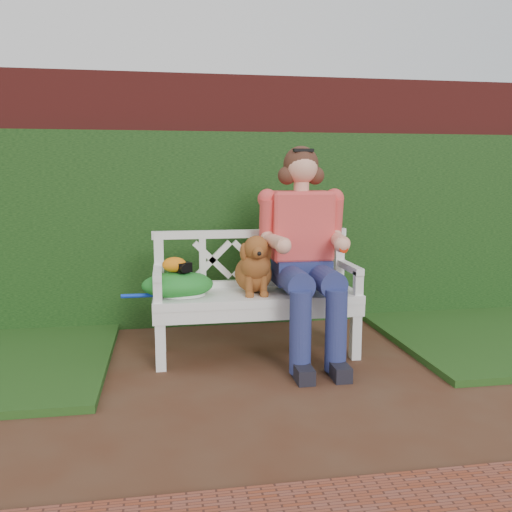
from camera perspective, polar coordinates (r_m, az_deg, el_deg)
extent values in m
plane|color=#492415|center=(3.45, 2.71, -14.29)|extent=(60.00, 60.00, 0.00)
cube|color=maroon|center=(5.05, -1.80, 5.90)|extent=(10.00, 0.30, 2.20)
cube|color=#2D5D1E|center=(4.86, -1.43, 2.83)|extent=(10.00, 0.18, 1.70)
cube|color=black|center=(3.87, -7.65, -1.18)|extent=(0.13, 0.11, 0.07)
ellipsoid|color=orange|center=(3.88, -8.60, -0.90)|extent=(0.20, 0.17, 0.11)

